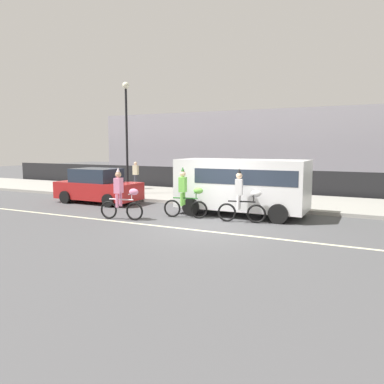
# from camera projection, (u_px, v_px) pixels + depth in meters

# --- Properties ---
(ground_plane) EXTENTS (80.00, 80.00, 0.00)m
(ground_plane) POSITION_uv_depth(u_px,v_px,m) (203.00, 227.00, 12.50)
(ground_plane) COLOR #4C4C4F
(road_centre_line) EXTENTS (36.00, 0.14, 0.01)m
(road_centre_line) POSITION_uv_depth(u_px,v_px,m) (196.00, 230.00, 12.06)
(road_centre_line) COLOR beige
(road_centre_line) RESTS_ON ground
(sidewalk_curb) EXTENTS (60.00, 5.00, 0.15)m
(sidewalk_curb) POSITION_uv_depth(u_px,v_px,m) (258.00, 200.00, 18.27)
(sidewalk_curb) COLOR #9E9B93
(sidewalk_curb) RESTS_ON ground
(fence_line) EXTENTS (40.00, 0.08, 1.40)m
(fence_line) POSITION_uv_depth(u_px,v_px,m) (273.00, 182.00, 20.78)
(fence_line) COLOR black
(fence_line) RESTS_ON ground
(building_backdrop) EXTENTS (28.00, 8.00, 5.18)m
(building_backdrop) POSITION_uv_depth(u_px,v_px,m) (287.00, 147.00, 28.69)
(building_backdrop) COLOR #99939E
(building_backdrop) RESTS_ON ground
(parade_cyclist_pink) EXTENTS (1.71, 0.53, 1.92)m
(parade_cyclist_pink) POSITION_uv_depth(u_px,v_px,m) (122.00, 197.00, 13.70)
(parade_cyclist_pink) COLOR black
(parade_cyclist_pink) RESTS_ON ground
(parade_cyclist_lime) EXTENTS (1.71, 0.53, 1.92)m
(parade_cyclist_lime) POSITION_uv_depth(u_px,v_px,m) (186.00, 196.00, 14.04)
(parade_cyclist_lime) COLOR black
(parade_cyclist_lime) RESTS_ON ground
(parade_cyclist_zebra) EXTENTS (1.70, 0.54, 1.92)m
(parade_cyclist_zebra) POSITION_uv_depth(u_px,v_px,m) (242.00, 199.00, 13.19)
(parade_cyclist_zebra) COLOR black
(parade_cyclist_zebra) RESTS_ON ground
(parked_van_white) EXTENTS (5.00, 2.22, 2.18)m
(parked_van_white) POSITION_uv_depth(u_px,v_px,m) (243.00, 183.00, 14.53)
(parked_van_white) COLOR white
(parked_van_white) RESTS_ON ground
(parked_car_red) EXTENTS (4.10, 1.92, 1.64)m
(parked_car_red) POSITION_uv_depth(u_px,v_px,m) (98.00, 187.00, 17.82)
(parked_car_red) COLOR #AD1E1E
(parked_car_red) RESTS_ON ground
(street_lamp_post) EXTENTS (0.36, 0.36, 5.86)m
(street_lamp_post) POSITION_uv_depth(u_px,v_px,m) (126.00, 121.00, 19.67)
(street_lamp_post) COLOR black
(street_lamp_post) RESTS_ON sidewalk_curb
(pedestrian_onlooker) EXTENTS (0.32, 0.20, 1.62)m
(pedestrian_onlooker) POSITION_uv_depth(u_px,v_px,m) (136.00, 175.00, 22.27)
(pedestrian_onlooker) COLOR #33333D
(pedestrian_onlooker) RESTS_ON sidewalk_curb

